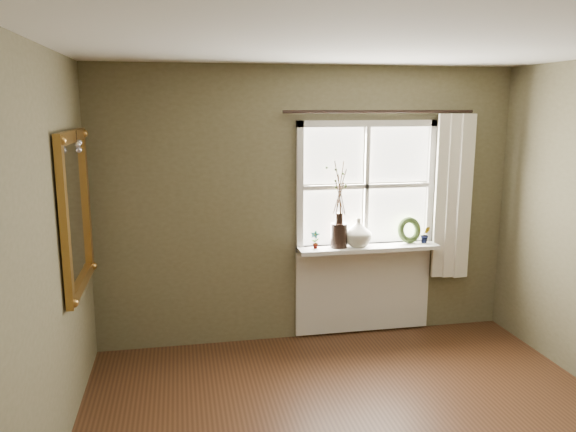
{
  "coord_description": "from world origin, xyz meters",
  "views": [
    {
      "loc": [
        -1.2,
        -2.83,
        2.23
      ],
      "look_at": [
        -0.34,
        1.55,
        1.35
      ],
      "focal_mm": 35.0,
      "sensor_mm": 36.0,
      "label": 1
    }
  ],
  "objects_px": {
    "dark_jug": "(339,235)",
    "gilt_mirror": "(76,211)",
    "cream_vase": "(358,232)",
    "wreath": "(409,233)"
  },
  "relations": [
    {
      "from": "cream_vase",
      "to": "wreath",
      "type": "height_order",
      "value": "cream_vase"
    },
    {
      "from": "wreath",
      "to": "gilt_mirror",
      "type": "relative_size",
      "value": 0.22
    },
    {
      "from": "cream_vase",
      "to": "gilt_mirror",
      "type": "xyz_separation_m",
      "value": [
        -2.41,
        -0.62,
        0.41
      ]
    },
    {
      "from": "cream_vase",
      "to": "gilt_mirror",
      "type": "height_order",
      "value": "gilt_mirror"
    },
    {
      "from": "cream_vase",
      "to": "dark_jug",
      "type": "bearing_deg",
      "value": 180.0
    },
    {
      "from": "wreath",
      "to": "gilt_mirror",
      "type": "xyz_separation_m",
      "value": [
        -2.94,
        -0.66,
        0.44
      ]
    },
    {
      "from": "wreath",
      "to": "gilt_mirror",
      "type": "distance_m",
      "value": 3.05
    },
    {
      "from": "wreath",
      "to": "dark_jug",
      "type": "bearing_deg",
      "value": 170.49
    },
    {
      "from": "wreath",
      "to": "cream_vase",
      "type": "bearing_deg",
      "value": 171.61
    },
    {
      "from": "dark_jug",
      "to": "gilt_mirror",
      "type": "distance_m",
      "value": 2.35
    }
  ]
}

